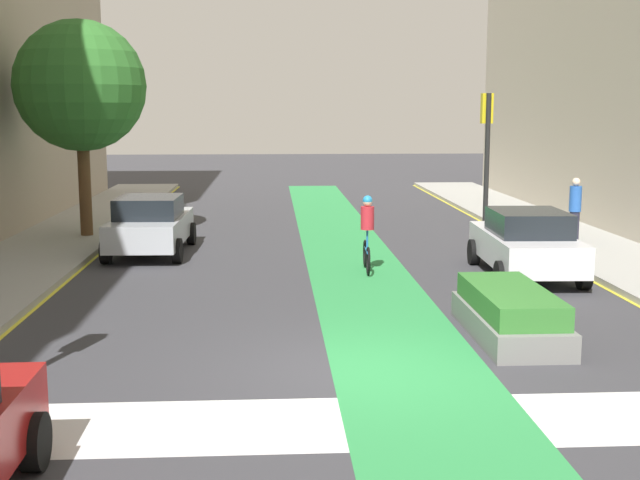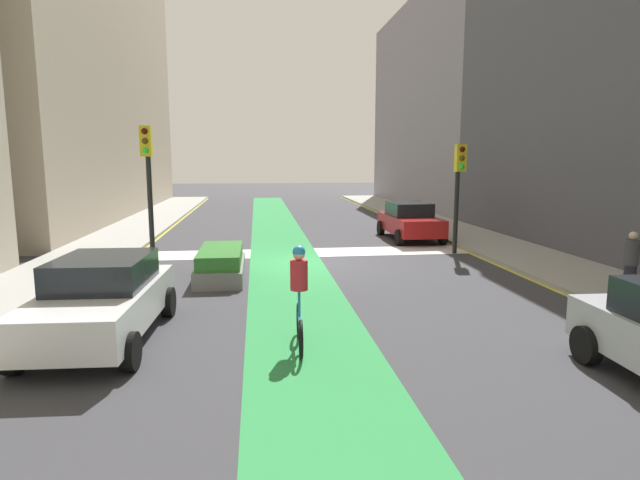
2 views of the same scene
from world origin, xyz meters
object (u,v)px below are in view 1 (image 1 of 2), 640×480
Objects in this scene: car_white_right_far at (526,243)px; cyclist_in_lane at (367,232)px; car_silver_left_far at (150,224)px; street_tree_near at (80,86)px; median_planter at (510,314)px; traffic_signal_far_right at (487,135)px; pedestrian_sidewalk_right_a at (575,208)px.

car_white_right_far is 2.30× the size of cyclist_in_lane.
street_tree_near is at bearing 132.00° from car_silver_left_far.
street_tree_near is at bearing 145.58° from cyclist_in_lane.
car_silver_left_far is 9.86m from car_white_right_far.
cyclist_in_lane is at bearing 107.07° from median_planter.
car_white_right_far is 0.68× the size of street_tree_near.
street_tree_near is (-12.39, -1.35, 1.47)m from traffic_signal_far_right.
traffic_signal_far_right reaches higher than cyclist_in_lane.
cyclist_in_lane is at bearing -34.42° from street_tree_near.
street_tree_near is (-11.44, 6.12, 3.72)m from car_white_right_far.
pedestrian_sidewalk_right_a reaches higher than car_white_right_far.
car_white_right_far is 13.50m from street_tree_near.
pedestrian_sidewalk_right_a is 14.73m from street_tree_near.
median_planter is at bearing -102.60° from traffic_signal_far_right.
car_silver_left_far is at bearing 158.52° from car_white_right_far.
car_white_right_far is 5.40m from median_planter.
car_white_right_far is at bearing 69.99° from median_planter.
traffic_signal_far_right is 1.03× the size of car_silver_left_far.
street_tree_near reaches higher than cyclist_in_lane.
median_planter is at bearing -49.77° from car_silver_left_far.
cyclist_in_lane is (-4.59, -6.70, -2.09)m from traffic_signal_far_right.
car_silver_left_far is at bearing 130.23° from median_planter.
street_tree_near reaches higher than pedestrian_sidewalk_right_a.
cyclist_in_lane is at bearing 167.95° from car_white_right_far.
cyclist_in_lane is 6.13m from median_planter.
street_tree_near reaches higher than traffic_signal_far_right.
traffic_signal_far_right is 4.10m from pedestrian_sidewalk_right_a.
median_planter is at bearing -72.93° from cyclist_in_lane.
car_white_right_far is 3.72m from cyclist_in_lane.
car_white_right_far is 5.20m from pedestrian_sidewalk_right_a.
pedestrian_sidewalk_right_a is 0.28× the size of street_tree_near.
street_tree_near reaches higher than car_silver_left_far.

